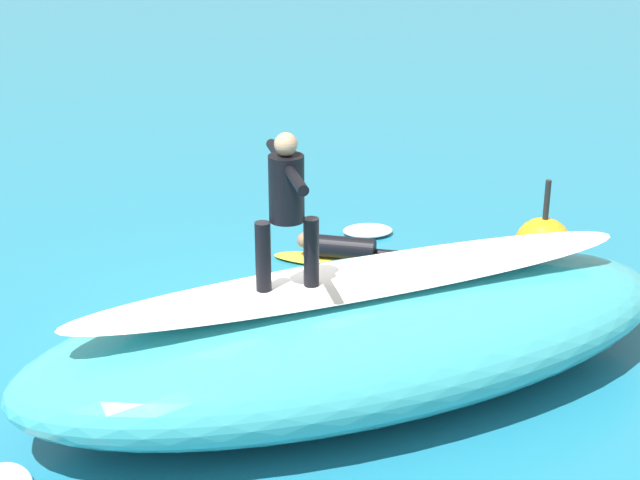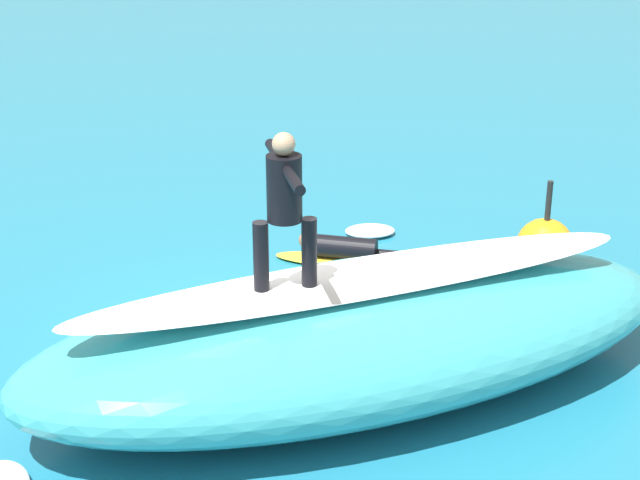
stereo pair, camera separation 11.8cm
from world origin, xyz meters
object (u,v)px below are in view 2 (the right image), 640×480
surfer_paddling (354,250)px  surfboard_riding (286,291)px  surfboard_paddling (344,261)px  surfer_riding (284,200)px  buoy_marker (545,246)px

surfer_paddling → surfboard_riding: bearing=90.9°
surfer_paddling → surfboard_paddling: bearing=-0.0°
surfboard_riding → surfboard_paddling: 3.87m
surfboard_riding → surfer_paddling: size_ratio=1.44×
surfboard_riding → surfer_paddling: (-2.36, -2.81, -1.04)m
surfboard_paddling → surfer_paddling: surfer_paddling is taller
surfer_riding → surfboard_paddling: 4.26m
buoy_marker → surfer_paddling: bearing=-33.8°
surfboard_riding → buoy_marker: (-4.46, -1.40, -0.87)m
surfboard_riding → surfboard_paddling: size_ratio=1.11×
surfer_paddling → buoy_marker: buoy_marker is taller
surfboard_paddling → surfer_paddling: 0.23m
surfboard_riding → surfboard_paddling: (-2.25, -2.90, -1.22)m
surfer_riding → surfboard_paddling: bearing=-113.3°
surfboard_riding → buoy_marker: buoy_marker is taller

